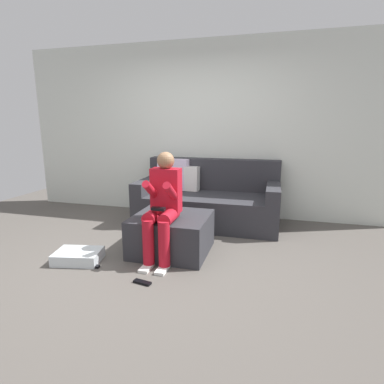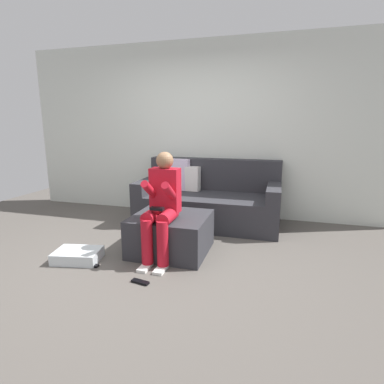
{
  "view_description": "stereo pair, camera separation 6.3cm",
  "coord_description": "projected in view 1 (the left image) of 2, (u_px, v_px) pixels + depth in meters",
  "views": [
    {
      "loc": [
        1.18,
        -2.78,
        1.44
      ],
      "look_at": [
        0.19,
        0.92,
        0.59
      ],
      "focal_mm": 28.66,
      "sensor_mm": 36.0,
      "label": 1
    },
    {
      "loc": [
        1.24,
        -2.77,
        1.44
      ],
      "look_at": [
        0.19,
        0.92,
        0.59
      ],
      "focal_mm": 28.66,
      "sensor_mm": 36.0,
      "label": 2
    }
  ],
  "objects": [
    {
      "name": "remote_by_storage_bin",
      "position": [
        92.0,
        266.0,
        3.15
      ],
      "size": [
        0.17,
        0.06,
        0.02
      ],
      "primitive_type": "cube",
      "rotation": [
        0.0,
        0.0,
        0.02
      ],
      "color": "black",
      "rests_on": "ground_plane"
    },
    {
      "name": "remote_near_ottoman",
      "position": [
        142.0,
        282.0,
        2.83
      ],
      "size": [
        0.18,
        0.09,
        0.02
      ],
      "primitive_type": "cube",
      "rotation": [
        0.0,
        0.0,
        -0.18
      ],
      "color": "black",
      "rests_on": "ground_plane"
    },
    {
      "name": "ottoman",
      "position": [
        172.0,
        234.0,
        3.5
      ],
      "size": [
        0.84,
        0.77,
        0.43
      ],
      "primitive_type": "cube",
      "color": "#2D2D33",
      "rests_on": "ground_plane"
    },
    {
      "name": "wall_back",
      "position": [
        199.0,
        130.0,
        4.85
      ],
      "size": [
        5.89,
        0.1,
        2.69
      ],
      "primitive_type": "cube",
      "color": "silver",
      "rests_on": "ground_plane"
    },
    {
      "name": "couch_sectional",
      "position": [
        207.0,
        200.0,
        4.56
      ],
      "size": [
        2.03,
        0.99,
        0.92
      ],
      "color": "#2D2D33",
      "rests_on": "ground_plane"
    },
    {
      "name": "person_seated",
      "position": [
        163.0,
        205.0,
        3.22
      ],
      "size": [
        0.31,
        0.59,
        1.16
      ],
      "color": "red",
      "rests_on": "ground_plane"
    },
    {
      "name": "storage_bin",
      "position": [
        78.0,
        256.0,
        3.27
      ],
      "size": [
        0.53,
        0.42,
        0.12
      ],
      "primitive_type": "cube",
      "rotation": [
        0.0,
        0.0,
        0.2
      ],
      "color": "silver",
      "rests_on": "ground_plane"
    },
    {
      "name": "ground_plane",
      "position": [
        152.0,
        264.0,
        3.23
      ],
      "size": [
        7.66,
        7.66,
        0.0
      ],
      "primitive_type": "plane",
      "color": "#544F49"
    }
  ]
}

